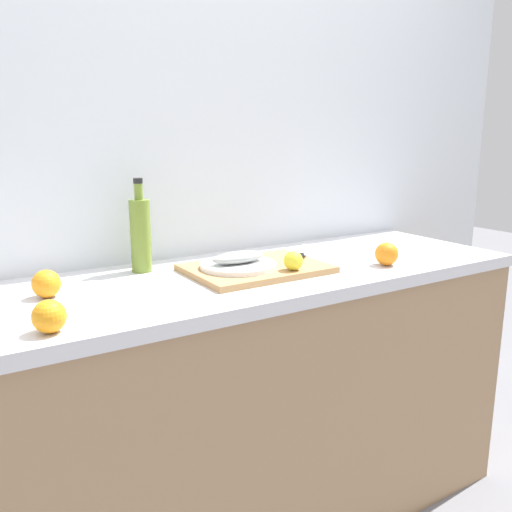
% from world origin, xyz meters
% --- Properties ---
extents(back_wall, '(3.20, 0.05, 2.50)m').
position_xyz_m(back_wall, '(0.00, 0.33, 1.25)').
color(back_wall, silver).
rests_on(back_wall, ground_plane).
extents(kitchen_counter, '(2.00, 0.60, 0.90)m').
position_xyz_m(kitchen_counter, '(0.00, 0.00, 0.45)').
color(kitchen_counter, '#9E7A56').
rests_on(kitchen_counter, ground_plane).
extents(cutting_board, '(0.42, 0.31, 0.02)m').
position_xyz_m(cutting_board, '(0.10, -0.01, 0.91)').
color(cutting_board, tan).
rests_on(cutting_board, kitchen_counter).
extents(white_plate, '(0.24, 0.24, 0.01)m').
position_xyz_m(white_plate, '(0.04, -0.01, 0.93)').
color(white_plate, white).
rests_on(white_plate, cutting_board).
extents(fish_fillet, '(0.18, 0.08, 0.04)m').
position_xyz_m(fish_fillet, '(0.04, -0.01, 0.95)').
color(fish_fillet, '#999E99').
rests_on(fish_fillet, white_plate).
extents(chef_knife, '(0.23, 0.23, 0.02)m').
position_xyz_m(chef_knife, '(0.28, -0.00, 0.93)').
color(chef_knife, silver).
rests_on(chef_knife, cutting_board).
extents(lemon_0, '(0.06, 0.06, 0.06)m').
position_xyz_m(lemon_0, '(0.16, -0.12, 0.95)').
color(lemon_0, yellow).
rests_on(lemon_0, cutting_board).
extents(olive_oil_bottle, '(0.06, 0.06, 0.29)m').
position_xyz_m(olive_oil_bottle, '(-0.20, 0.18, 1.02)').
color(olive_oil_bottle, olive).
rests_on(olive_oil_bottle, kitchen_counter).
extents(orange_0, '(0.07, 0.07, 0.07)m').
position_xyz_m(orange_0, '(-0.52, 0.05, 0.94)').
color(orange_0, orange).
rests_on(orange_0, kitchen_counter).
extents(orange_1, '(0.07, 0.07, 0.07)m').
position_xyz_m(orange_1, '(-0.56, -0.22, 0.94)').
color(orange_1, orange).
rests_on(orange_1, kitchen_counter).
extents(orange_2, '(0.08, 0.08, 0.08)m').
position_xyz_m(orange_2, '(0.50, -0.17, 0.94)').
color(orange_2, orange).
rests_on(orange_2, kitchen_counter).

